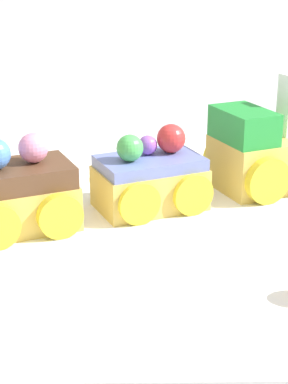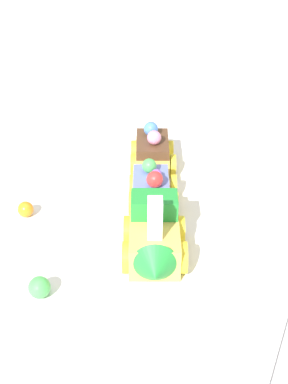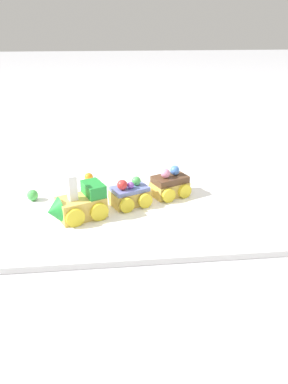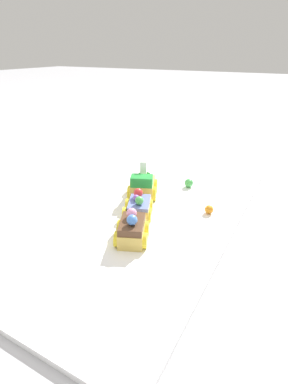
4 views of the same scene
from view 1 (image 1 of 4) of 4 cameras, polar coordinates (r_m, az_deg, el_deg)
name	(u,v)px [view 1 (image 1 of 4)]	position (r m, az deg, el deg)	size (l,w,h in m)	color
ground_plane	(179,221)	(0.49, 3.17, -2.62)	(10.00, 10.00, 0.00)	#B2B2B7
display_board	(180,214)	(0.49, 3.19, -1.98)	(0.78, 0.42, 0.01)	white
cake_train_locomotive	(278,153)	(0.54, 11.84, 3.42)	(0.13, 0.10, 0.09)	#E0BC56
cake_car_blueberry	(150,178)	(0.48, 0.54, 1.25)	(0.09, 0.09, 0.06)	#E0BC56
cake_car_chocolate	(18,195)	(0.45, -11.18, -0.25)	(0.09, 0.09, 0.07)	#E0BC56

